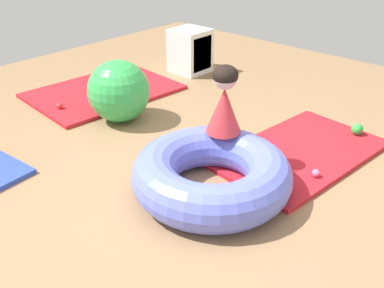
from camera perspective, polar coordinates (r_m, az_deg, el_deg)
The scene contains 13 objects.
ground_plane at distance 3.42m, azimuth 0.21°, elevation -6.19°, with size 8.00×8.00×0.00m, color #93704C.
gym_mat_front at distance 4.01m, azimuth 13.76°, elevation -1.11°, with size 1.56×0.94×0.04m, color red.
gym_mat_near_left at distance 5.32m, azimuth -11.40°, elevation 6.73°, with size 1.63×1.16×0.04m, color red.
inflatable_cushion at distance 3.31m, azimuth 2.56°, elevation -3.92°, with size 1.21×1.21×0.34m, color #6070E5.
child_in_red at distance 3.45m, azimuth 4.23°, elevation 5.68°, with size 0.35×0.35×0.56m.
play_ball_green at distance 4.42m, azimuth 20.69°, elevation 1.82°, with size 0.11×0.11×0.11m, color green.
play_ball_pink at distance 3.64m, azimuth 15.80°, elevation -3.67°, with size 0.06×0.06×0.06m, color pink.
play_ball_blue at distance 5.73m, azimuth -10.02°, elevation 9.12°, with size 0.09×0.09×0.09m, color blue.
play_ball_red at distance 4.90m, azimuth -16.81°, elevation 4.79°, with size 0.07×0.07×0.07m, color red.
play_ball_yellow at distance 5.11m, azimuth -10.85°, elevation 6.59°, with size 0.08×0.08×0.08m, color yellow.
play_ball_orange at distance 3.80m, azimuth 7.14°, elevation -1.11°, with size 0.08×0.08×0.08m, color orange.
exercise_ball_large at distance 4.48m, azimuth -9.51°, elevation 6.78°, with size 0.63×0.63×0.63m, color green.
storage_cube at distance 5.85m, azimuth -0.07°, elevation 11.99°, with size 0.44×0.44×0.56m.
Camera 1 is at (-2.08, -1.88, 1.95)m, focal length 41.02 mm.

